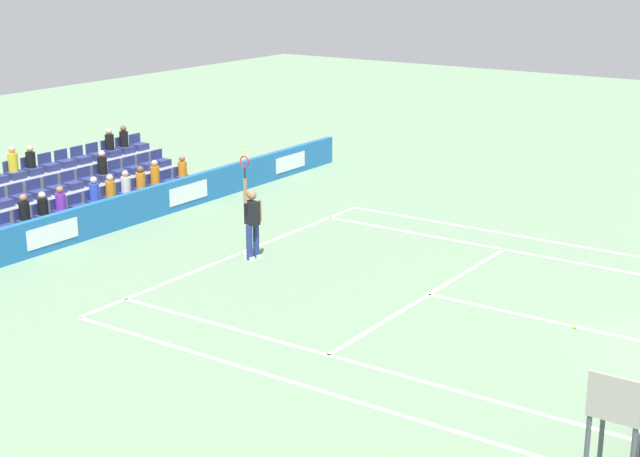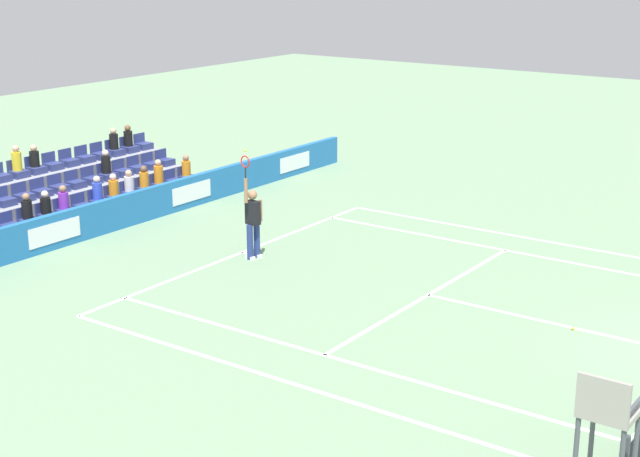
# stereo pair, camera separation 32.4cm
# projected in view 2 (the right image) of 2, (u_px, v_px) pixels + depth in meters

# --- Properties ---
(line_baseline) EXTENTS (10.97, 0.10, 0.01)m
(line_baseline) POSITION_uv_depth(u_px,v_px,m) (242.00, 252.00, 24.83)
(line_baseline) COLOR white
(line_baseline) RESTS_ON ground
(line_service) EXTENTS (8.23, 0.10, 0.01)m
(line_service) POSITION_uv_depth(u_px,v_px,m) (428.00, 295.00, 21.79)
(line_service) COLOR white
(line_service) RESTS_ON ground
(line_centre_service) EXTENTS (0.10, 6.40, 0.01)m
(line_centre_service) POSITION_uv_depth(u_px,v_px,m) (563.00, 325.00, 20.02)
(line_centre_service) COLOR white
(line_centre_service) RESTS_ON ground
(line_singles_sideline_left) EXTENTS (0.10, 11.89, 0.01)m
(line_singles_sideline_left) POSITION_uv_depth(u_px,v_px,m) (344.00, 361.00, 18.32)
(line_singles_sideline_left) COLOR white
(line_singles_sideline_left) RESTS_ON ground
(line_singles_sideline_right) EXTENTS (0.10, 11.89, 0.01)m
(line_singles_sideline_right) POSITION_uv_depth(u_px,v_px,m) (521.00, 253.00, 24.77)
(line_singles_sideline_right) COLOR white
(line_singles_sideline_right) RESTS_ON ground
(line_doubles_sideline_left) EXTENTS (0.10, 11.89, 0.01)m
(line_doubles_sideline_left) POSITION_uv_depth(u_px,v_px,m) (302.00, 386.00, 17.24)
(line_doubles_sideline_left) COLOR white
(line_doubles_sideline_left) RESTS_ON ground
(line_doubles_sideline_right) EXTENTS (0.10, 11.89, 0.01)m
(line_doubles_sideline_right) POSITION_uv_depth(u_px,v_px,m) (542.00, 241.00, 25.84)
(line_doubles_sideline_right) COLOR white
(line_doubles_sideline_right) RESTS_ON ground
(line_centre_mark) EXTENTS (0.10, 0.20, 0.01)m
(line_centre_mark) POSITION_uv_depth(u_px,v_px,m) (245.00, 253.00, 24.78)
(line_centre_mark) COLOR white
(line_centre_mark) RESTS_ON ground
(sponsor_barrier) EXTENTS (20.92, 0.22, 0.94)m
(sponsor_barrier) POSITION_uv_depth(u_px,v_px,m) (126.00, 210.00, 27.04)
(sponsor_barrier) COLOR #1E66AD
(sponsor_barrier) RESTS_ON ground
(tennis_player) EXTENTS (0.52, 0.39, 2.85)m
(tennis_player) POSITION_uv_depth(u_px,v_px,m) (253.00, 221.00, 24.11)
(tennis_player) COLOR navy
(tennis_player) RESTS_ON ground
(umpire_chair) EXTENTS (0.70, 0.70, 2.34)m
(umpire_chair) POSITION_uv_depth(u_px,v_px,m) (606.00, 429.00, 12.55)
(umpire_chair) COLOR #474C54
(umpire_chair) RESTS_ON ground
(stadium_stand) EXTENTS (8.06, 2.85, 2.19)m
(stadium_stand) POSITION_uv_depth(u_px,v_px,m) (71.00, 196.00, 28.29)
(stadium_stand) COLOR gray
(stadium_stand) RESTS_ON ground
(loose_tennis_ball) EXTENTS (0.07, 0.07, 0.07)m
(loose_tennis_ball) POSITION_uv_depth(u_px,v_px,m) (573.00, 328.00, 19.79)
(loose_tennis_ball) COLOR #D1E533
(loose_tennis_ball) RESTS_ON ground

